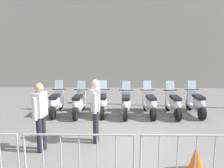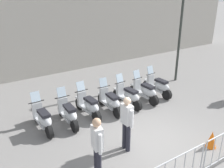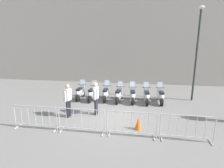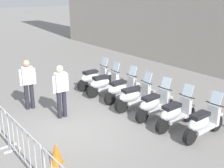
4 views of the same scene
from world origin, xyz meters
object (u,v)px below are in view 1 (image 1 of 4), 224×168
(motorcycle_1, at_px, (79,104))
(motorcycle_6, at_px, (196,103))
(motorcycle_0, at_px, (56,103))
(motorcycle_4, at_px, (150,104))
(motorcycle_3, at_px, (126,104))
(motorcycle_2, at_px, (103,103))
(officer_by_barriers, at_px, (96,107))
(barrier_segment_2, at_px, (195,163))
(officer_near_row_end, at_px, (40,113))
(barrier_segment_1, at_px, (79,162))
(motorcycle_5, at_px, (174,104))
(traffic_cone, at_px, (196,158))

(motorcycle_1, relative_size, motorcycle_6, 1.00)
(motorcycle_0, bearing_deg, motorcycle_4, 4.92)
(motorcycle_3, xyz_separation_m, motorcycle_4, (0.89, 0.13, 0.00))
(motorcycle_2, xyz_separation_m, officer_by_barriers, (0.23, -2.42, 0.53))
(motorcycle_1, bearing_deg, barrier_segment_2, -50.35)
(motorcycle_2, bearing_deg, motorcycle_6, 6.37)
(motorcycle_2, height_order, motorcycle_6, same)
(motorcycle_6, bearing_deg, motorcycle_0, -173.46)
(motorcycle_3, relative_size, motorcycle_6, 1.00)
(barrier_segment_2, height_order, officer_near_row_end, officer_near_row_end)
(barrier_segment_1, bearing_deg, officer_near_row_end, 135.16)
(motorcycle_0, bearing_deg, motorcycle_1, -1.04)
(officer_near_row_end, relative_size, officer_by_barriers, 1.00)
(motorcycle_3, xyz_separation_m, officer_near_row_end, (-1.90, -3.06, 0.53))
(motorcycle_1, xyz_separation_m, barrier_segment_1, (1.20, -4.21, 0.07))
(motorcycle_2, relative_size, barrier_segment_2, 0.86)
(motorcycle_5, xyz_separation_m, motorcycle_6, (0.86, 0.22, 0.00))
(motorcycle_6, bearing_deg, officer_by_barriers, -139.47)
(motorcycle_3, bearing_deg, traffic_cone, -63.60)
(motorcycle_2, bearing_deg, barrier_segment_1, -85.77)
(motorcycle_3, bearing_deg, motorcycle_1, -173.87)
(motorcycle_4, xyz_separation_m, traffic_cone, (0.84, -3.60, -0.18))
(officer_near_row_end, bearing_deg, barrier_segment_1, -44.84)
(motorcycle_0, distance_m, motorcycle_6, 5.30)
(motorcycle_4, height_order, officer_by_barriers, officer_by_barriers)
(barrier_segment_1, xyz_separation_m, officer_near_row_end, (-1.34, 1.34, 0.46))
(motorcycle_2, relative_size, motorcycle_3, 1.00)
(motorcycle_3, height_order, motorcycle_6, same)
(officer_by_barriers, xyz_separation_m, traffic_cone, (2.38, -1.10, -0.71))
(motorcycle_6, xyz_separation_m, traffic_cone, (-0.90, -3.91, -0.18))
(motorcycle_2, relative_size, motorcycle_6, 1.00)
(barrier_segment_2, distance_m, officer_by_barriers, 2.86)
(officer_near_row_end, bearing_deg, barrier_segment_2, -17.74)
(officer_by_barriers, bearing_deg, barrier_segment_1, -87.17)
(motorcycle_4, xyz_separation_m, barrier_segment_1, (-1.44, -4.53, 0.07))
(motorcycle_2, bearing_deg, barrier_segment_2, -60.03)
(barrier_segment_1, xyz_separation_m, officer_by_barriers, (-0.10, 2.02, 0.46))
(motorcycle_2, relative_size, officer_near_row_end, 1.00)
(motorcycle_5, distance_m, officer_by_barriers, 3.58)
(motorcycle_2, distance_m, traffic_cone, 4.38)
(motorcycle_0, distance_m, barrier_segment_1, 4.71)
(motorcycle_6, distance_m, officer_near_row_end, 5.74)
(motorcycle_0, relative_size, motorcycle_1, 1.00)
(motorcycle_2, bearing_deg, motorcycle_3, -2.57)
(barrier_segment_2, xyz_separation_m, traffic_cone, (0.19, 0.69, -0.25))
(officer_near_row_end, bearing_deg, traffic_cone, -6.51)
(barrier_segment_2, relative_size, traffic_cone, 3.65)
(motorcycle_1, bearing_deg, motorcycle_2, 14.69)
(traffic_cone, bearing_deg, officer_by_barriers, 155.25)
(traffic_cone, bearing_deg, barrier_segment_2, -105.36)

